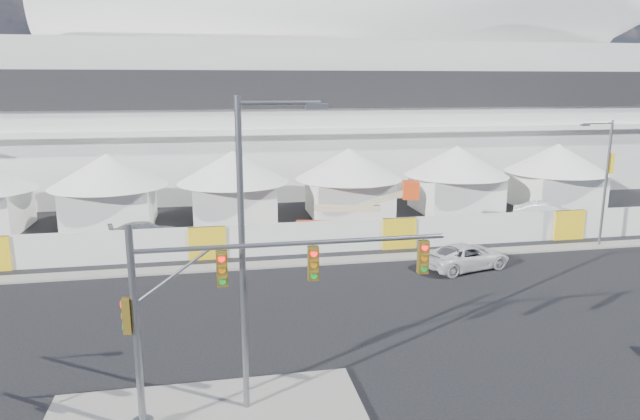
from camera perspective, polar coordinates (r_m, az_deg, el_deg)
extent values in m
plane|color=black|center=(22.46, 4.81, -15.01)|extent=(160.00, 160.00, 0.00)
cube|color=gray|center=(41.91, 27.21, -3.08)|extent=(80.00, 1.20, 0.12)
cube|color=silver|center=(62.69, 1.72, 9.52)|extent=(80.00, 24.00, 14.00)
cube|color=black|center=(50.81, 4.75, 11.92)|extent=(68.00, 0.30, 3.20)
cube|color=white|center=(50.73, 4.75, 7.96)|extent=(72.00, 0.80, 0.50)
cylinder|color=white|center=(61.10, 2.22, 19.57)|extent=(57.60, 8.40, 8.40)
cylinder|color=white|center=(61.52, 4.14, 19.10)|extent=(51.60, 6.80, 6.80)
cylinder|color=white|center=(62.01, 6.01, 18.63)|extent=(45.60, 5.20, 5.20)
cone|color=white|center=(75.47, 28.51, 16.96)|extent=(8.00, 7.60, 7.60)
cube|color=white|center=(44.68, -20.20, 0.36)|extent=(6.00, 6.00, 3.00)
cone|color=white|center=(44.22, -20.46, 3.78)|extent=(8.40, 8.40, 2.40)
cube|color=white|center=(44.07, -8.59, 0.84)|extent=(6.00, 6.00, 3.00)
cone|color=white|center=(43.60, -8.71, 4.31)|extent=(8.40, 8.40, 2.40)
cube|color=white|center=(45.27, 2.86, 1.28)|extent=(6.00, 6.00, 3.00)
cone|color=white|center=(44.82, 2.90, 4.67)|extent=(8.40, 8.40, 2.40)
cube|color=white|center=(48.16, 13.34, 1.64)|extent=(6.00, 6.00, 3.00)
cone|color=white|center=(47.73, 13.50, 4.82)|extent=(8.40, 8.40, 2.40)
cube|color=white|center=(52.45, 22.36, 1.91)|extent=(6.00, 6.00, 3.00)
cone|color=white|center=(52.06, 22.61, 4.83)|extent=(8.40, 8.40, 2.40)
cube|color=white|center=(36.76, 7.84, -2.30)|extent=(70.00, 0.25, 2.00)
imported|color=#A09FA4|center=(33.58, 14.09, -4.46)|extent=(3.38, 4.73, 1.49)
imported|color=silver|center=(33.67, 14.45, -4.51)|extent=(3.54, 5.53, 1.42)
imported|color=silver|center=(45.83, 21.82, -0.35)|extent=(3.94, 5.18, 1.64)
imported|color=#A0A0A4|center=(39.68, -17.02, -2.12)|extent=(2.88, 4.97, 1.35)
cylinder|color=gray|center=(17.60, -17.90, -11.57)|extent=(0.21, 0.21, 6.44)
cylinder|color=gray|center=(16.77, -2.57, -3.37)|extent=(9.26, 0.14, 0.14)
cube|color=#594714|center=(16.80, -9.78, -5.81)|extent=(0.32, 0.22, 1.05)
cube|color=#594714|center=(17.04, -0.69, -5.36)|extent=(0.32, 0.22, 1.05)
cube|color=#594714|center=(17.93, 10.26, -4.64)|extent=(0.32, 0.22, 1.05)
cube|color=#594714|center=(17.42, -18.76, -9.96)|extent=(0.22, 0.32, 1.05)
cylinder|color=slate|center=(17.62, -7.77, -5.01)|extent=(0.20, 0.20, 9.90)
cylinder|color=slate|center=(16.91, -4.09, 10.65)|extent=(2.42, 0.13, 0.13)
cube|color=slate|center=(17.08, -0.35, 10.33)|extent=(0.66, 0.27, 0.16)
cylinder|color=slate|center=(40.50, 26.66, 2.28)|extent=(0.16, 0.16, 8.12)
cylinder|color=slate|center=(39.47, 26.06, 7.80)|extent=(1.99, 0.11, 0.11)
cube|color=slate|center=(38.95, 24.97, 7.72)|extent=(0.54, 0.23, 0.14)
cube|color=yellow|center=(40.44, 27.10, 4.17)|extent=(0.03, 0.54, 1.26)
cube|color=#E94516|center=(38.02, 0.64, -2.26)|extent=(4.42, 2.70, 1.26)
cube|color=beige|center=(37.91, 2.68, 0.27)|extent=(4.33, 1.35, 0.40)
cube|color=beige|center=(38.43, 6.35, 1.42)|extent=(3.36, 1.08, 1.39)
cube|color=#E94516|center=(38.82, 8.63, 2.32)|extent=(1.23, 1.23, 1.14)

